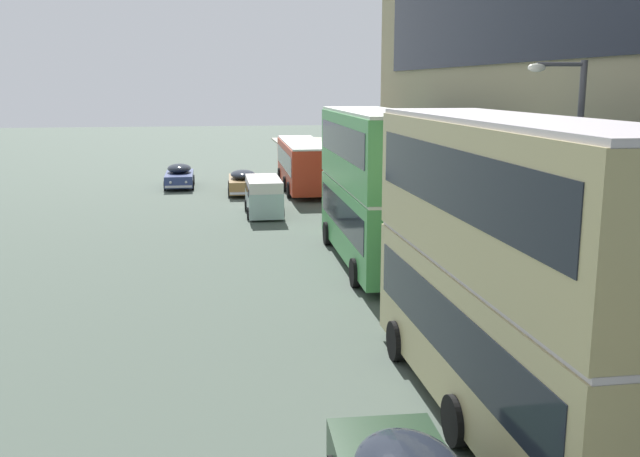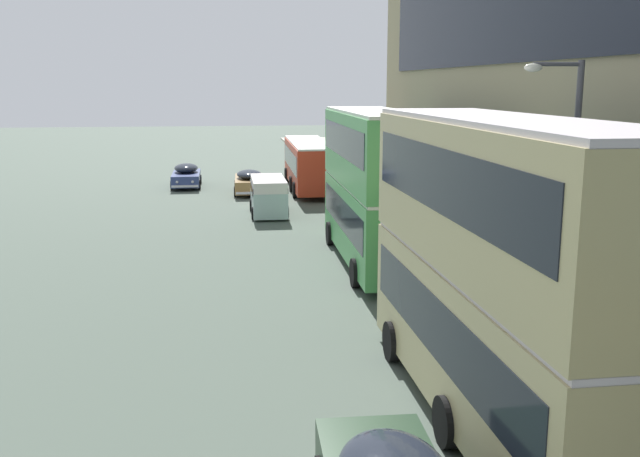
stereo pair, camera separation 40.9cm
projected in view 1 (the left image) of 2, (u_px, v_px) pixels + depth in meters
transit_bus_kerbside_front at (303, 162)px, 46.72m from camera, size 2.91×11.53×3.15m
transit_bus_kerbside_rear at (509, 264)px, 14.01m from camera, size 2.80×10.62×6.20m
transit_bus_kerbside_far at (373, 182)px, 27.01m from camera, size 2.92×10.30×5.86m
sedan_second_mid at (179, 176)px, 47.96m from camera, size 1.95×4.83×1.56m
sedan_trailing_mid at (243, 182)px, 45.15m from camera, size 2.02×5.01×1.51m
vw_van at (264, 194)px, 37.76m from camera, size 1.93×4.56×1.96m
street_lamp at (569, 187)px, 17.48m from camera, size 1.50×0.28×7.22m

